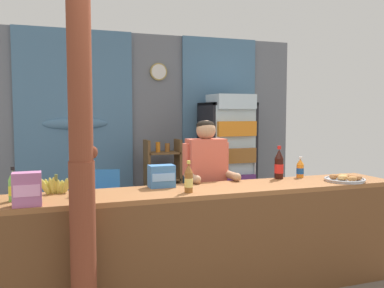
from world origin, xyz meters
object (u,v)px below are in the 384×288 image
shopkeeper (206,178)px  snack_box_wafer (27,189)px  drink_fridge (228,154)px  soda_bottle_cola (279,165)px  pastry_tray (345,179)px  timber_post (82,169)px  banana_bunch (56,186)px  soda_bottle_orange_soda (300,169)px  soda_bottle_grape_soda (81,184)px  bottle_shelf_rack (163,181)px  stall_counter (220,232)px  snack_box_biscuit (162,176)px  plastic_lawn_chair (102,201)px  soda_bottle_lime_soda (13,187)px  soda_bottle_iced_tea (189,179)px

shopkeeper → snack_box_wafer: shopkeeper is taller
drink_fridge → soda_bottle_cola: 1.86m
shopkeeper → pastry_tray: (1.15, -0.60, 0.02)m
timber_post → banana_bunch: size_ratio=9.23×
soda_bottle_orange_soda → pastry_tray: (0.26, -0.34, -0.06)m
drink_fridge → soda_bottle_grape_soda: 2.95m
soda_bottle_orange_soda → pastry_tray: size_ratio=0.56×
timber_post → snack_box_wafer: 0.45m
soda_bottle_cola → soda_bottle_grape_soda: size_ratio=1.58×
bottle_shelf_rack → stall_counter: bearing=-93.9°
timber_post → snack_box_biscuit: bearing=40.6°
snack_box_biscuit → drink_fridge: bearing=51.6°
pastry_tray → banana_bunch: banana_bunch is taller
plastic_lawn_chair → banana_bunch: size_ratio=3.17×
stall_counter → snack_box_biscuit: size_ratio=15.85×
stall_counter → snack_box_wafer: (-1.48, -0.09, 0.47)m
snack_box_biscuit → pastry_tray: 1.72m
shopkeeper → soda_bottle_orange_soda: 0.93m
soda_bottle_lime_soda → snack_box_wafer: 0.22m
soda_bottle_grape_soda → banana_bunch: size_ratio=0.75×
stall_counter → soda_bottle_grape_soda: soda_bottle_grape_soda is taller
soda_bottle_orange_soda → snack_box_biscuit: size_ratio=0.95×
soda_bottle_orange_soda → soda_bottle_grape_soda: soda_bottle_orange_soda is taller
banana_bunch → soda_bottle_grape_soda: bearing=-33.7°
shopkeeper → soda_bottle_lime_soda: size_ratio=5.93×
plastic_lawn_chair → soda_bottle_orange_soda: soda_bottle_orange_soda is taller
drink_fridge → shopkeeper: drink_fridge is taller
drink_fridge → soda_bottle_orange_soda: (-0.06, -1.83, 0.03)m
snack_box_biscuit → timber_post: bearing=-139.4°
soda_bottle_cola → banana_bunch: (-2.05, -0.05, -0.07)m
drink_fridge → banana_bunch: bearing=-141.4°
timber_post → soda_bottle_iced_tea: (0.86, 0.31, -0.16)m
bottle_shelf_rack → banana_bunch: bearing=-125.7°
plastic_lawn_chair → soda_bottle_lime_soda: (-0.87, -1.83, 0.54)m
drink_fridge → snack_box_biscuit: drink_fridge is taller
bottle_shelf_rack → soda_bottle_cola: bearing=-72.6°
timber_post → bottle_shelf_rack: size_ratio=2.09×
plastic_lawn_chair → soda_bottle_grape_soda: (-0.39, -1.77, 0.52)m
soda_bottle_cola → pastry_tray: soda_bottle_cola is taller
soda_bottle_cola → soda_bottle_grape_soda: bearing=-174.9°
soda_bottle_grape_soda → snack_box_biscuit: soda_bottle_grape_soda is taller
pastry_tray → soda_bottle_iced_tea: bearing=-179.6°
drink_fridge → bottle_shelf_rack: size_ratio=1.51×
plastic_lawn_chair → pastry_tray: pastry_tray is taller
stall_counter → soda_bottle_lime_soda: 1.65m
soda_bottle_lime_soda → soda_bottle_grape_soda: soda_bottle_lime_soda is taller
soda_bottle_cola → plastic_lawn_chair: bearing=132.7°
stall_counter → soda_bottle_orange_soda: (1.01, 0.34, 0.44)m
stall_counter → snack_box_biscuit: bearing=145.4°
soda_bottle_orange_soda → banana_bunch: soda_bottle_orange_soda is taller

